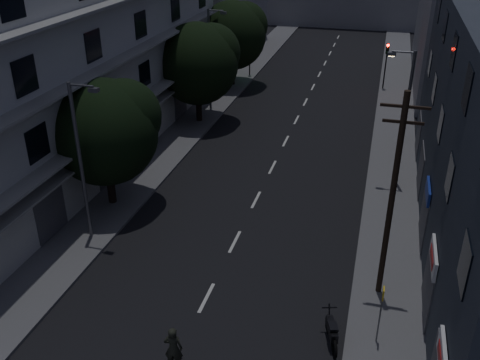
% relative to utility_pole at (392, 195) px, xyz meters
% --- Properties ---
extents(ground, '(160.00, 160.00, 0.00)m').
position_rel_utility_pole_xyz_m(ground, '(-7.12, 16.23, -4.87)').
color(ground, black).
rests_on(ground, ground).
extents(sidewalk_left, '(3.00, 90.00, 0.15)m').
position_rel_utility_pole_xyz_m(sidewalk_left, '(-14.62, 16.23, -4.79)').
color(sidewalk_left, '#565659').
rests_on(sidewalk_left, ground).
extents(sidewalk_right, '(3.00, 90.00, 0.15)m').
position_rel_utility_pole_xyz_m(sidewalk_right, '(0.38, 16.23, -4.79)').
color(sidewalk_right, '#565659').
rests_on(sidewalk_right, ground).
extents(lane_markings, '(0.15, 60.50, 0.01)m').
position_rel_utility_pole_xyz_m(lane_markings, '(-7.12, 22.48, -4.86)').
color(lane_markings, beige).
rests_on(lane_markings, ground).
extents(building_left, '(7.00, 36.00, 14.00)m').
position_rel_utility_pole_xyz_m(building_left, '(-19.10, 9.23, 2.13)').
color(building_left, '#B4B5AF').
rests_on(building_left, ground).
extents(building_far_right, '(6.00, 20.00, 13.00)m').
position_rel_utility_pole_xyz_m(building_far_right, '(4.88, 33.23, 1.63)').
color(building_far_right, slate).
rests_on(building_far_right, ground).
extents(tree_near, '(5.76, 5.76, 7.10)m').
position_rel_utility_pole_xyz_m(tree_near, '(-14.79, 4.20, -0.28)').
color(tree_near, black).
rests_on(tree_near, sidewalk_left).
extents(tree_mid, '(6.11, 6.11, 7.52)m').
position_rel_utility_pole_xyz_m(tree_mid, '(-14.32, 17.80, -0.02)').
color(tree_mid, black).
rests_on(tree_mid, sidewalk_left).
extents(tree_far, '(6.15, 6.15, 7.61)m').
position_rel_utility_pole_xyz_m(tree_far, '(-14.49, 27.76, 0.05)').
color(tree_far, black).
rests_on(tree_far, sidewalk_left).
extents(traffic_signal_far_right, '(0.28, 0.37, 4.10)m').
position_rel_utility_pole_xyz_m(traffic_signal_far_right, '(-0.80, 30.04, -1.77)').
color(traffic_signal_far_right, black).
rests_on(traffic_signal_far_right, sidewalk_right).
extents(traffic_signal_far_left, '(0.28, 0.37, 4.10)m').
position_rel_utility_pole_xyz_m(traffic_signal_far_left, '(-13.77, 31.15, -1.77)').
color(traffic_signal_far_left, black).
rests_on(traffic_signal_far_left, sidewalk_left).
extents(street_lamp_left_near, '(1.51, 0.25, 8.00)m').
position_rel_utility_pole_xyz_m(street_lamp_left_near, '(-14.14, 0.66, -0.27)').
color(street_lamp_left_near, slate).
rests_on(street_lamp_left_near, sidewalk_left).
extents(street_lamp_right, '(1.51, 0.25, 8.00)m').
position_rel_utility_pole_xyz_m(street_lamp_right, '(0.49, 10.71, -0.27)').
color(street_lamp_right, '#505157').
rests_on(street_lamp_right, sidewalk_right).
extents(street_lamp_left_far, '(1.51, 0.25, 8.00)m').
position_rel_utility_pole_xyz_m(street_lamp_left_far, '(-14.24, 20.55, -0.27)').
color(street_lamp_left_far, '#54575B').
rests_on(street_lamp_left_far, sidewalk_left).
extents(utility_pole, '(1.80, 0.24, 9.00)m').
position_rel_utility_pole_xyz_m(utility_pole, '(0.00, 0.00, 0.00)').
color(utility_pole, black).
rests_on(utility_pole, sidewalk_right).
extents(bus_stop_sign, '(0.06, 0.35, 2.52)m').
position_rel_utility_pole_xyz_m(bus_stop_sign, '(0.04, -3.14, -2.98)').
color(bus_stop_sign, '#595B60').
rests_on(bus_stop_sign, sidewalk_right).
extents(motorcycle, '(0.85, 1.99, 1.31)m').
position_rel_utility_pole_xyz_m(motorcycle, '(-1.65, -3.51, -4.35)').
color(motorcycle, black).
rests_on(motorcycle, ground).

